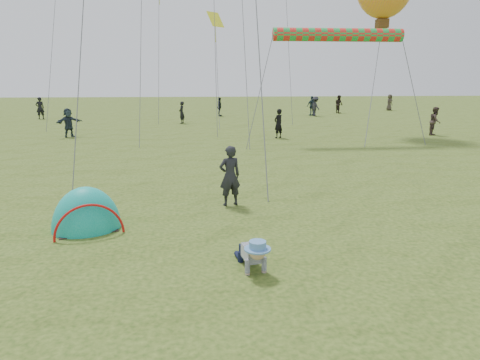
{
  "coord_description": "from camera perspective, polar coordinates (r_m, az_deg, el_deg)",
  "views": [
    {
      "loc": [
        0.06,
        -6.87,
        3.23
      ],
      "look_at": [
        0.9,
        2.41,
        1.0
      ],
      "focal_mm": 32.0,
      "sensor_mm": 36.0,
      "label": 1
    }
  ],
  "objects": [
    {
      "name": "crowd_person_9",
      "position": [
        37.85,
        10.02,
        9.64
      ],
      "size": [
        0.91,
        1.22,
        1.68
      ],
      "primitive_type": "imported",
      "rotation": [
        0.0,
        0.0,
        1.86
      ],
      "color": "#26262D",
      "rests_on": "ground"
    },
    {
      "name": "crowd_person_12",
      "position": [
        31.58,
        -7.79,
        8.91
      ],
      "size": [
        0.51,
        0.65,
        1.58
      ],
      "primitive_type": "imported",
      "rotation": [
        0.0,
        0.0,
        4.47
      ],
      "color": "black",
      "rests_on": "ground"
    },
    {
      "name": "crowd_person_6",
      "position": [
        23.66,
        5.14,
        7.5
      ],
      "size": [
        0.69,
        0.65,
        1.59
      ],
      "primitive_type": "imported",
      "rotation": [
        0.0,
        0.0,
        3.8
      ],
      "color": "black",
      "rests_on": "ground"
    },
    {
      "name": "ground",
      "position": [
        7.59,
        -5.23,
        -11.77
      ],
      "size": [
        140.0,
        140.0,
        0.0
      ],
      "primitive_type": "plane",
      "color": "#274112"
    },
    {
      "name": "crawling_toddler",
      "position": [
        7.42,
        1.76,
        -9.68
      ],
      "size": [
        0.72,
        0.91,
        0.62
      ],
      "primitive_type": null,
      "rotation": [
        0.0,
        0.0,
        0.2
      ],
      "color": "black",
      "rests_on": "ground"
    },
    {
      "name": "crowd_person_10",
      "position": [
        46.58,
        19.31,
        9.74
      ],
      "size": [
        0.94,
        0.87,
        1.62
      ],
      "primitive_type": "imported",
      "rotation": [
        0.0,
        0.0,
        0.61
      ],
      "color": "#3C342B",
      "rests_on": "ground"
    },
    {
      "name": "popup_tent",
      "position": [
        10.03,
        -19.68,
        -6.14
      ],
      "size": [
        1.78,
        1.63,
        1.89
      ],
      "primitive_type": "ellipsoid",
      "rotation": [
        0.0,
        0.0,
        0.35
      ],
      "color": "#009786",
      "rests_on": "ground"
    },
    {
      "name": "crowd_person_2",
      "position": [
        38.46,
        9.58,
        9.72
      ],
      "size": [
        1.07,
        0.7,
        1.69
      ],
      "primitive_type": "imported",
      "rotation": [
        0.0,
        0.0,
        3.46
      ],
      "color": "#293D4A",
      "rests_on": "ground"
    },
    {
      "name": "crowd_person_11",
      "position": [
        25.82,
        -21.89,
        7.11
      ],
      "size": [
        1.42,
        1.35,
        1.6
      ],
      "primitive_type": "imported",
      "rotation": [
        0.0,
        0.0,
        0.74
      ],
      "color": "#263240",
      "rests_on": "ground"
    },
    {
      "name": "crowd_person_0",
      "position": [
        38.37,
        -25.11,
        8.69
      ],
      "size": [
        0.76,
        0.69,
        1.74
      ],
      "primitive_type": "imported",
      "rotation": [
        0.0,
        0.0,
        3.7
      ],
      "color": "black",
      "rests_on": "ground"
    },
    {
      "name": "diamond_kite_2",
      "position": [
        32.77,
        -3.3,
        20.6
      ],
      "size": [
        1.32,
        1.32,
        1.08
      ],
      "primitive_type": "plane",
      "rotation": [
        1.05,
        0.0,
        0.79
      ],
      "color": "#F7F926"
    },
    {
      "name": "rainbow_tube_kite",
      "position": [
        22.72,
        12.96,
        18.34
      ],
      "size": [
        6.48,
        0.64,
        0.64
      ],
      "primitive_type": "cylinder",
      "rotation": [
        0.0,
        1.57,
        0.0
      ],
      "color": "red"
    },
    {
      "name": "crowd_person_8",
      "position": [
        37.4,
        -2.76,
        9.73
      ],
      "size": [
        0.52,
        0.99,
        1.61
      ],
      "primitive_type": "imported",
      "rotation": [
        0.0,
        0.0,
        1.43
      ],
      "color": "black",
      "rests_on": "ground"
    },
    {
      "name": "crowd_person_1",
      "position": [
        27.23,
        24.58,
        7.16
      ],
      "size": [
        0.97,
        1.0,
        1.62
      ],
      "primitive_type": "imported",
      "rotation": [
        0.0,
        0.0,
        0.89
      ],
      "color": "#453531",
      "rests_on": "ground"
    },
    {
      "name": "standing_adult",
      "position": [
        10.96,
        -1.37,
        0.55
      ],
      "size": [
        0.65,
        0.52,
        1.56
      ],
      "primitive_type": "imported",
      "rotation": [
        0.0,
        0.0,
        3.43
      ],
      "color": "black",
      "rests_on": "ground"
    },
    {
      "name": "crowd_person_7",
      "position": [
        41.61,
        13.04,
        9.82
      ],
      "size": [
        0.8,
        0.93,
        1.67
      ],
      "primitive_type": "imported",
      "rotation": [
        0.0,
        0.0,
        1.79
      ],
      "color": "black",
      "rests_on": "ground"
    }
  ]
}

